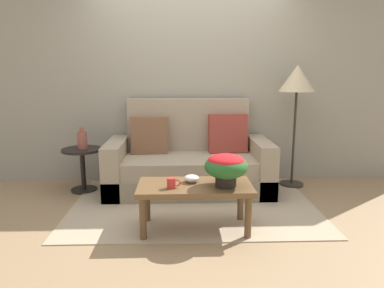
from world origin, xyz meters
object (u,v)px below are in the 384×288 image
side_table (83,162)px  floor_lamp (297,84)px  couch (189,163)px  snack_bowl (192,178)px  coffee_mug (172,183)px  coffee_table (195,191)px  table_vase (82,140)px  potted_plant (226,166)px

side_table → floor_lamp: 2.76m
couch → snack_bowl: (-0.00, -1.11, 0.14)m
coffee_mug → coffee_table: bearing=24.4°
couch → coffee_table: 1.18m
snack_bowl → table_vase: size_ratio=0.54×
couch → snack_bowl: size_ratio=13.73×
coffee_mug → floor_lamp: bearing=42.5°
coffee_mug → table_vase: bearing=131.0°
floor_lamp → snack_bowl: floor_lamp is taller
floor_lamp → potted_plant: (-1.02, -1.33, -0.67)m
couch → table_vase: size_ratio=7.42×
couch → side_table: size_ratio=3.69×
snack_bowl → floor_lamp: bearing=42.5°
couch → coffee_mug: size_ratio=16.17×
side_table → table_vase: table_vase is taller
side_table → floor_lamp: bearing=2.8°
table_vase → potted_plant: bearing=-37.8°
potted_plant → coffee_mug: (-0.48, -0.04, -0.14)m
couch → potted_plant: 1.30m
coffee_table → snack_bowl: snack_bowl is taller
side_table → coffee_mug: 1.66m
floor_lamp → table_vase: (-2.59, -0.12, -0.65)m
potted_plant → snack_bowl: bearing=157.4°
side_table → snack_bowl: bearing=-40.3°
coffee_mug → side_table: bearing=131.4°
coffee_mug → table_vase: size_ratio=0.46×
potted_plant → table_vase: 1.98m
couch → coffee_table: bearing=-88.8°
coffee_table → floor_lamp: 2.03m
floor_lamp → coffee_mug: bearing=-137.5°
floor_lamp → couch: bearing=-175.7°
floor_lamp → potted_plant: bearing=-127.4°
coffee_table → table_vase: 1.76m
coffee_mug → snack_bowl: 0.24m
coffee_mug → table_vase: table_vase is taller
couch → side_table: 1.28m
side_table → snack_bowl: size_ratio=3.72×
couch → table_vase: (-1.27, -0.02, 0.30)m
floor_lamp → table_vase: size_ratio=5.78×
coffee_table → coffee_mug: size_ratio=8.55×
coffee_mug → potted_plant: bearing=4.4°
side_table → floor_lamp: (2.60, 0.13, 0.92)m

